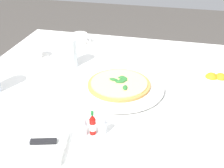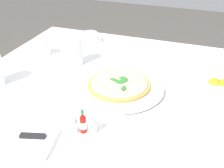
{
  "view_description": "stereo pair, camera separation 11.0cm",
  "coord_description": "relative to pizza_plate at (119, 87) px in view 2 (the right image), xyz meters",
  "views": [
    {
      "loc": [
        -0.25,
        0.94,
        1.34
      ],
      "look_at": [
        -0.03,
        -0.0,
        0.77
      ],
      "focal_mm": 46.59,
      "sensor_mm": 36.0,
      "label": 1
    },
    {
      "loc": [
        -0.36,
        0.91,
        1.34
      ],
      "look_at": [
        -0.03,
        -0.0,
        0.77
      ],
      "focal_mm": 46.59,
      "sensor_mm": 36.0,
      "label": 2
    }
  ],
  "objects": [
    {
      "name": "dining_table",
      "position": [
        0.06,
        0.0,
        -0.14
      ],
      "size": [
        1.12,
        1.12,
        0.75
      ],
      "color": "white",
      "rests_on": "ground_plane"
    },
    {
      "name": "pizza_plate",
      "position": [
        0.0,
        0.0,
        0.0
      ],
      "size": [
        0.35,
        0.35,
        0.02
      ],
      "color": "white",
      "rests_on": "dining_table"
    },
    {
      "name": "pizza",
      "position": [
        -0.0,
        -0.0,
        0.01
      ],
      "size": [
        0.24,
        0.24,
        0.02
      ],
      "color": "#C68E47",
      "rests_on": "pizza_plate"
    },
    {
      "name": "coffee_cup_near_left",
      "position": [
        0.29,
        -0.4,
        0.01
      ],
      "size": [
        0.13,
        0.13,
        0.06
      ],
      "color": "white",
      "rests_on": "dining_table"
    },
    {
      "name": "coffee_cup_far_right",
      "position": [
        0.45,
        -0.18,
        0.02
      ],
      "size": [
        0.13,
        0.13,
        0.07
      ],
      "color": "white",
      "rests_on": "dining_table"
    },
    {
      "name": "water_glass_far_left",
      "position": [
        0.26,
        -0.15,
        0.04
      ],
      "size": [
        0.07,
        0.07,
        0.13
      ],
      "color": "white",
      "rests_on": "dining_table"
    },
    {
      "name": "napkin_folded",
      "position": [
        0.19,
        0.39,
        -0.0
      ],
      "size": [
        0.24,
        0.17,
        0.02
      ],
      "rotation": [
        0.0,
        0.0,
        0.17
      ],
      "color": "white",
      "rests_on": "dining_table"
    },
    {
      "name": "dinner_knife",
      "position": [
        0.19,
        0.39,
        0.01
      ],
      "size": [
        0.19,
        0.07,
        0.01
      ],
      "rotation": [
        0.0,
        0.0,
        0.28
      ],
      "color": "silver",
      "rests_on": "napkin_folded"
    },
    {
      "name": "citrus_bowl",
      "position": [
        -0.36,
        -0.1,
        0.01
      ],
      "size": [
        0.15,
        0.15,
        0.06
      ],
      "color": "white",
      "rests_on": "dining_table"
    },
    {
      "name": "hot_sauce_bottle",
      "position": [
        0.02,
        0.28,
        0.02
      ],
      "size": [
        0.02,
        0.02,
        0.08
      ],
      "color": "#B7140F",
      "rests_on": "dining_table"
    },
    {
      "name": "salt_shaker",
      "position": [
        0.05,
        0.29,
        0.01
      ],
      "size": [
        0.03,
        0.03,
        0.06
      ],
      "color": "white",
      "rests_on": "dining_table"
    },
    {
      "name": "pepper_shaker",
      "position": [
        -0.0,
        0.27,
        0.01
      ],
      "size": [
        0.03,
        0.03,
        0.06
      ],
      "color": "white",
      "rests_on": "dining_table"
    }
  ]
}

